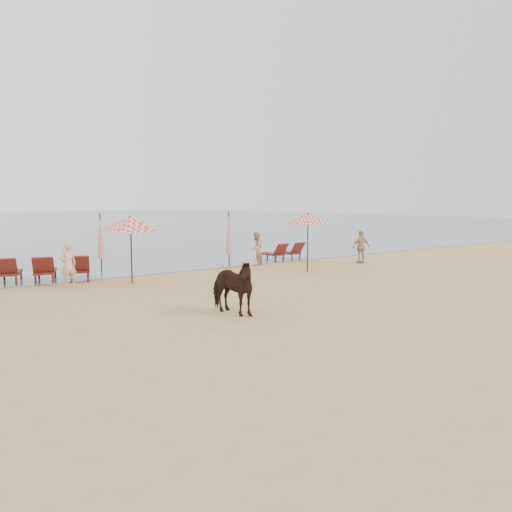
{
  "coord_description": "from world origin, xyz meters",
  "views": [
    {
      "loc": [
        -9.76,
        -8.15,
        2.89
      ],
      "look_at": [
        0.0,
        5.0,
        1.1
      ],
      "focal_mm": 35.0,
      "sensor_mm": 36.0,
      "label": 1
    }
  ],
  "objects_px": {
    "lounger_cluster_left": "(27,270)",
    "umbrella_open_left_b": "(131,223)",
    "cow": "(231,287)",
    "beachgoer_right_a": "(256,248)",
    "lounger_cluster_right": "(282,252)",
    "umbrella_closed_right": "(229,233)",
    "umbrella_closed_left": "(101,236)",
    "beachgoer_left": "(68,265)",
    "umbrella_open_right": "(308,219)",
    "beachgoer_right_b": "(361,247)"
  },
  "relations": [
    {
      "from": "cow",
      "to": "lounger_cluster_left",
      "type": "bearing_deg",
      "value": 101.0
    },
    {
      "from": "lounger_cluster_right",
      "to": "beachgoer_right_a",
      "type": "bearing_deg",
      "value": -163.16
    },
    {
      "from": "beachgoer_left",
      "to": "beachgoer_right_b",
      "type": "distance_m",
      "value": 13.1
    },
    {
      "from": "lounger_cluster_left",
      "to": "beachgoer_right_a",
      "type": "bearing_deg",
      "value": 13.13
    },
    {
      "from": "lounger_cluster_left",
      "to": "beachgoer_right_b",
      "type": "relative_size",
      "value": 2.96
    },
    {
      "from": "umbrella_closed_right",
      "to": "lounger_cluster_left",
      "type": "bearing_deg",
      "value": 176.95
    },
    {
      "from": "cow",
      "to": "beachgoer_left",
      "type": "xyz_separation_m",
      "value": [
        -2.14,
        6.66,
        0.05
      ]
    },
    {
      "from": "lounger_cluster_right",
      "to": "umbrella_open_left_b",
      "type": "bearing_deg",
      "value": -167.51
    },
    {
      "from": "cow",
      "to": "beachgoer_right_a",
      "type": "height_order",
      "value": "beachgoer_right_a"
    },
    {
      "from": "umbrella_open_right",
      "to": "beachgoer_right_b",
      "type": "distance_m",
      "value": 4.2
    },
    {
      "from": "umbrella_closed_left",
      "to": "beachgoer_left",
      "type": "xyz_separation_m",
      "value": [
        -2.08,
        -2.72,
        -0.74
      ]
    },
    {
      "from": "lounger_cluster_left",
      "to": "lounger_cluster_right",
      "type": "height_order",
      "value": "lounger_cluster_left"
    },
    {
      "from": "beachgoer_right_a",
      "to": "beachgoer_right_b",
      "type": "height_order",
      "value": "beachgoer_right_a"
    },
    {
      "from": "umbrella_open_right",
      "to": "umbrella_closed_right",
      "type": "height_order",
      "value": "umbrella_closed_right"
    },
    {
      "from": "umbrella_open_left_b",
      "to": "beachgoer_right_a",
      "type": "xyz_separation_m",
      "value": [
        6.56,
        1.44,
        -1.37
      ]
    },
    {
      "from": "cow",
      "to": "beachgoer_left",
      "type": "distance_m",
      "value": 6.99
    },
    {
      "from": "beachgoer_right_b",
      "to": "beachgoer_left",
      "type": "bearing_deg",
      "value": 7.58
    },
    {
      "from": "umbrella_open_left_b",
      "to": "beachgoer_right_b",
      "type": "height_order",
      "value": "umbrella_open_left_b"
    },
    {
      "from": "lounger_cluster_left",
      "to": "cow",
      "type": "distance_m",
      "value": 8.96
    },
    {
      "from": "lounger_cluster_right",
      "to": "umbrella_open_left_b",
      "type": "height_order",
      "value": "umbrella_open_left_b"
    },
    {
      "from": "umbrella_open_left_b",
      "to": "beachgoer_left",
      "type": "xyz_separation_m",
      "value": [
        -2.04,
        0.5,
        -1.37
      ]
    },
    {
      "from": "lounger_cluster_left",
      "to": "umbrella_open_left_b",
      "type": "distance_m",
      "value": 4.1
    },
    {
      "from": "lounger_cluster_right",
      "to": "umbrella_closed_right",
      "type": "height_order",
      "value": "umbrella_closed_right"
    },
    {
      "from": "umbrella_closed_left",
      "to": "beachgoer_left",
      "type": "relative_size",
      "value": 1.6
    },
    {
      "from": "beachgoer_left",
      "to": "umbrella_closed_right",
      "type": "bearing_deg",
      "value": -175.5
    },
    {
      "from": "umbrella_open_left_b",
      "to": "umbrella_closed_left",
      "type": "distance_m",
      "value": 3.28
    },
    {
      "from": "lounger_cluster_left",
      "to": "umbrella_closed_left",
      "type": "distance_m",
      "value": 3.34
    },
    {
      "from": "cow",
      "to": "beachgoer_left",
      "type": "bearing_deg",
      "value": 98.72
    },
    {
      "from": "umbrella_closed_left",
      "to": "umbrella_open_right",
      "type": "bearing_deg",
      "value": -33.46
    },
    {
      "from": "umbrella_open_left_b",
      "to": "umbrella_closed_right",
      "type": "distance_m",
      "value": 5.66
    },
    {
      "from": "umbrella_closed_left",
      "to": "umbrella_closed_right",
      "type": "distance_m",
      "value": 5.47
    },
    {
      "from": "lounger_cluster_right",
      "to": "cow",
      "type": "height_order",
      "value": "cow"
    },
    {
      "from": "lounger_cluster_right",
      "to": "umbrella_open_right",
      "type": "height_order",
      "value": "umbrella_open_right"
    },
    {
      "from": "umbrella_open_left_b",
      "to": "beachgoer_right_a",
      "type": "relative_size",
      "value": 1.6
    },
    {
      "from": "umbrella_open_right",
      "to": "beachgoer_left",
      "type": "xyz_separation_m",
      "value": [
        -9.12,
        1.93,
        -1.42
      ]
    },
    {
      "from": "umbrella_open_left_b",
      "to": "umbrella_open_right",
      "type": "xyz_separation_m",
      "value": [
        7.08,
        -1.43,
        0.05
      ]
    },
    {
      "from": "lounger_cluster_right",
      "to": "cow",
      "type": "distance_m",
      "value": 11.94
    },
    {
      "from": "umbrella_closed_right",
      "to": "beachgoer_right_a",
      "type": "relative_size",
      "value": 1.6
    },
    {
      "from": "umbrella_open_left_b",
      "to": "cow",
      "type": "relative_size",
      "value": 1.45
    },
    {
      "from": "umbrella_open_left_b",
      "to": "umbrella_open_right",
      "type": "relative_size",
      "value": 1.02
    },
    {
      "from": "umbrella_closed_left",
      "to": "beachgoer_right_a",
      "type": "relative_size",
      "value": 1.59
    },
    {
      "from": "lounger_cluster_right",
      "to": "beachgoer_right_b",
      "type": "bearing_deg",
      "value": -53.77
    },
    {
      "from": "umbrella_open_right",
      "to": "umbrella_open_left_b",
      "type": "bearing_deg",
      "value": -168.22
    },
    {
      "from": "umbrella_open_right",
      "to": "umbrella_closed_right",
      "type": "xyz_separation_m",
      "value": [
        -1.75,
        3.25,
        -0.67
      ]
    },
    {
      "from": "beachgoer_right_b",
      "to": "umbrella_closed_right",
      "type": "bearing_deg",
      "value": -11.76
    },
    {
      "from": "umbrella_open_left_b",
      "to": "umbrella_closed_right",
      "type": "relative_size",
      "value": 1.0
    },
    {
      "from": "umbrella_open_left_b",
      "to": "cow",
      "type": "height_order",
      "value": "umbrella_open_left_b"
    },
    {
      "from": "lounger_cluster_right",
      "to": "beachgoer_left",
      "type": "bearing_deg",
      "value": -172.66
    },
    {
      "from": "lounger_cluster_left",
      "to": "umbrella_open_right",
      "type": "distance_m",
      "value": 10.85
    },
    {
      "from": "lounger_cluster_left",
      "to": "umbrella_closed_left",
      "type": "xyz_separation_m",
      "value": [
        3.02,
        0.96,
        1.05
      ]
    }
  ]
}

